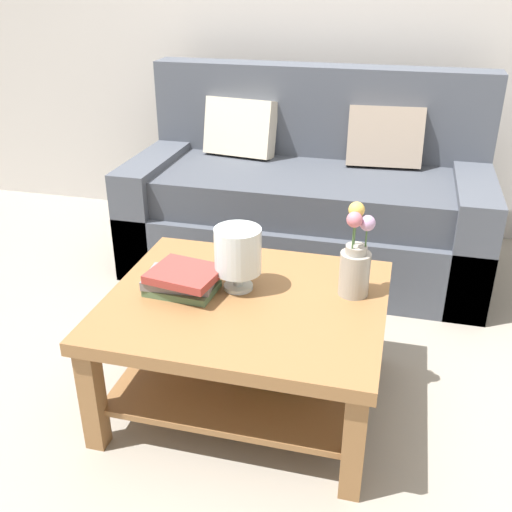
# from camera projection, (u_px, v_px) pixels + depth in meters

# --- Properties ---
(ground_plane) EXTENTS (10.00, 10.00, 0.00)m
(ground_plane) POSITION_uv_depth(u_px,v_px,m) (262.00, 354.00, 2.64)
(ground_plane) COLOR gray
(back_wall) EXTENTS (6.40, 0.12, 2.70)m
(back_wall) POSITION_uv_depth(u_px,v_px,m) (330.00, 4.00, 3.48)
(back_wall) COLOR #BCB7B2
(back_wall) RESTS_ON ground
(couch) EXTENTS (1.92, 0.90, 1.06)m
(couch) POSITION_uv_depth(u_px,v_px,m) (308.00, 201.00, 3.34)
(couch) COLOR #474C56
(couch) RESTS_ON ground
(coffee_table) EXTENTS (1.01, 0.86, 0.46)m
(coffee_table) POSITION_uv_depth(u_px,v_px,m) (248.00, 328.00, 2.23)
(coffee_table) COLOR olive
(coffee_table) RESTS_ON ground
(book_stack_main) EXTENTS (0.30, 0.24, 0.09)m
(book_stack_main) POSITION_uv_depth(u_px,v_px,m) (183.00, 280.00, 2.20)
(book_stack_main) COLOR #51704C
(book_stack_main) RESTS_ON coffee_table
(glass_hurricane_vase) EXTENTS (0.17, 0.17, 0.24)m
(glass_hurricane_vase) POSITION_uv_depth(u_px,v_px,m) (238.00, 252.00, 2.17)
(glass_hurricane_vase) COLOR silver
(glass_hurricane_vase) RESTS_ON coffee_table
(flower_pitcher) EXTENTS (0.11, 0.11, 0.36)m
(flower_pitcher) POSITION_uv_depth(u_px,v_px,m) (355.00, 261.00, 2.14)
(flower_pitcher) COLOR #9E998E
(flower_pitcher) RESTS_ON coffee_table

